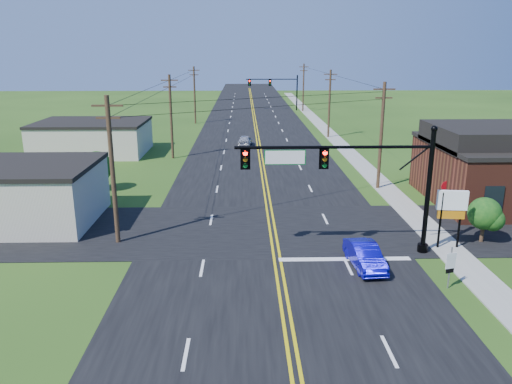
{
  "coord_description": "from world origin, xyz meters",
  "views": [
    {
      "loc": [
        -1.67,
        -19.04,
        11.47
      ],
      "look_at": [
        -0.96,
        10.0,
        3.18
      ],
      "focal_mm": 35.0,
      "sensor_mm": 36.0,
      "label": 1
    }
  ],
  "objects_px": {
    "route_sign": "(450,265)",
    "stop_sign": "(446,190)",
    "blue_car": "(365,256)",
    "signal_mast_main": "(351,174)",
    "signal_mast_far": "(275,87)"
  },
  "relations": [
    {
      "from": "blue_car",
      "to": "route_sign",
      "type": "bearing_deg",
      "value": -40.67
    },
    {
      "from": "signal_mast_far",
      "to": "route_sign",
      "type": "distance_m",
      "value": 76.81
    },
    {
      "from": "blue_car",
      "to": "signal_mast_far",
      "type": "bearing_deg",
      "value": 85.44
    },
    {
      "from": "stop_sign",
      "to": "signal_mast_main",
      "type": "bearing_deg",
      "value": -149.78
    },
    {
      "from": "route_sign",
      "to": "blue_car",
      "type": "bearing_deg",
      "value": 128.91
    },
    {
      "from": "route_sign",
      "to": "stop_sign",
      "type": "distance_m",
      "value": 12.97
    },
    {
      "from": "signal_mast_main",
      "to": "stop_sign",
      "type": "xyz_separation_m",
      "value": [
        8.66,
        7.51,
        -3.05
      ]
    },
    {
      "from": "blue_car",
      "to": "route_sign",
      "type": "relative_size",
      "value": 1.81
    },
    {
      "from": "signal_mast_far",
      "to": "stop_sign",
      "type": "bearing_deg",
      "value": -82.44
    },
    {
      "from": "route_sign",
      "to": "stop_sign",
      "type": "height_order",
      "value": "stop_sign"
    },
    {
      "from": "signal_mast_far",
      "to": "stop_sign",
      "type": "relative_size",
      "value": 4.65
    },
    {
      "from": "signal_mast_main",
      "to": "stop_sign",
      "type": "bearing_deg",
      "value": 40.94
    },
    {
      "from": "blue_car",
      "to": "stop_sign",
      "type": "bearing_deg",
      "value": 44.71
    },
    {
      "from": "signal_mast_far",
      "to": "blue_car",
      "type": "xyz_separation_m",
      "value": [
        0.43,
        -74.04,
        -3.89
      ]
    },
    {
      "from": "signal_mast_main",
      "to": "signal_mast_far",
      "type": "distance_m",
      "value": 72.0
    }
  ]
}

